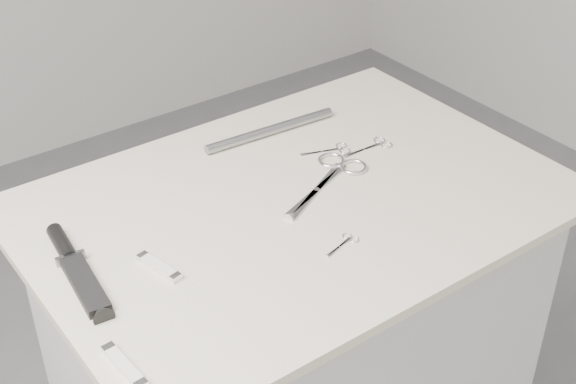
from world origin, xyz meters
TOP-DOWN VIEW (x-y plane):
  - plinth at (0.00, 0.00)m, footprint 0.90×0.60m
  - display_board at (0.00, 0.00)m, footprint 1.00×0.70m
  - large_shears at (0.11, 0.02)m, footprint 0.24×0.15m
  - embroidery_scissors_a at (0.17, 0.09)m, footprint 0.11×0.06m
  - embroidery_scissors_b at (0.25, 0.06)m, footprint 0.11×0.05m
  - tiny_scissors at (-0.02, -0.16)m, footprint 0.08×0.04m
  - sheathed_knife at (-0.42, 0.05)m, footprint 0.07×0.25m
  - pocket_knife_a at (-0.46, -0.20)m, footprint 0.03×0.10m
  - pocket_knife_b at (-0.31, -0.03)m, footprint 0.04×0.10m
  - metal_rail at (0.10, 0.23)m, footprint 0.31×0.04m

SIDE VIEW (x-z plane):
  - plinth at x=0.00m, z-range 0.00..0.90m
  - display_board at x=0.00m, z-range 0.90..0.92m
  - tiny_scissors at x=-0.02m, z-range 0.92..0.92m
  - embroidery_scissors_a at x=0.17m, z-range 0.92..0.92m
  - embroidery_scissors_b at x=0.25m, z-range 0.92..0.92m
  - large_shears at x=0.11m, z-range 0.92..0.93m
  - pocket_knife_b at x=-0.31m, z-range 0.92..0.93m
  - pocket_knife_a at x=-0.46m, z-range 0.92..0.93m
  - sheathed_knife at x=-0.42m, z-range 0.91..0.94m
  - metal_rail at x=0.10m, z-range 0.92..0.94m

